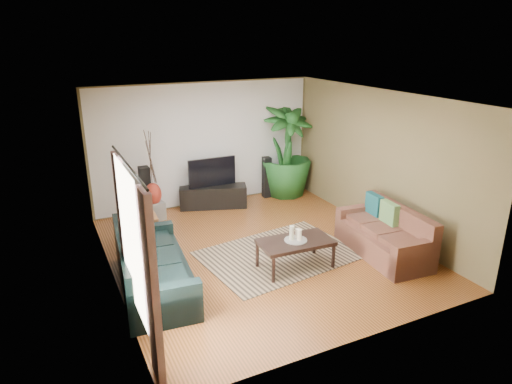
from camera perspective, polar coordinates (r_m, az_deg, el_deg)
floor at (r=8.15m, az=0.62°, el=-7.40°), size 5.50×5.50×0.00m
ceiling at (r=7.35m, az=0.69°, el=11.77°), size 5.50×5.50×0.00m
wall_back at (r=10.09m, az=-6.36°, el=5.92°), size 5.00×0.00×5.00m
wall_front at (r=5.49m, az=13.63°, el=-6.20°), size 5.00×0.00×5.00m
wall_left at (r=6.96m, az=-18.12°, el=-1.11°), size 0.00×5.50×5.50m
wall_right at (r=9.00m, az=15.09°, el=3.72°), size 0.00×5.50×5.50m
backwall_panel at (r=10.08m, az=-6.34°, el=5.90°), size 4.90×0.00×4.90m
window_pane at (r=5.47m, az=-15.44°, el=-5.88°), size 0.00×1.80×1.80m
curtain_near at (r=4.93m, az=-12.87°, el=-11.83°), size 0.08×0.35×2.20m
curtain_far at (r=6.25m, az=-16.13°, el=-5.20°), size 0.08×0.35×2.20m
curtain_rod at (r=5.17m, az=-15.77°, el=3.29°), size 0.03×1.90×0.03m
sofa_left at (r=7.04m, az=-12.70°, el=-8.60°), size 1.18×2.33×0.85m
sofa_right at (r=8.17m, az=15.64°, el=-4.82°), size 0.98×1.90×0.85m
area_rug at (r=8.04m, az=2.90°, el=-7.79°), size 2.79×2.14×0.01m
coffee_table at (r=7.55m, az=4.93°, el=-7.72°), size 1.22×0.71×0.49m
candle_tray at (r=7.44m, az=4.99°, el=-6.00°), size 0.37×0.37×0.02m
candle_tall at (r=7.38m, az=4.49°, el=-5.11°), size 0.08×0.08×0.24m
candle_mid at (r=7.38m, az=5.43°, el=-5.35°), size 0.08×0.08×0.18m
candle_short at (r=7.48m, az=5.23°, el=-5.14°), size 0.08×0.08×0.15m
tv_stand at (r=10.11m, az=-5.38°, el=-0.57°), size 1.52×0.88×0.49m
television at (r=9.96m, az=-5.52°, el=2.49°), size 1.07×0.06×0.63m
speaker_left at (r=9.66m, az=-13.61°, el=-0.07°), size 0.21×0.23×1.10m
speaker_right at (r=10.63m, az=1.34°, el=1.86°), size 0.19×0.20×0.96m
potted_plant at (r=10.66m, az=3.77°, el=5.14°), size 1.34×1.34×2.13m
plant_pot at (r=10.92m, az=3.66°, el=0.49°), size 0.39×0.39×0.31m
pedestal at (r=9.68m, az=-12.58°, el=-2.25°), size 0.41×0.41×0.37m
vase at (r=9.56m, az=-12.73°, el=-0.27°), size 0.34×0.34×0.48m
side_table at (r=8.48m, az=-14.17°, el=-4.73°), size 0.58×0.58×0.59m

